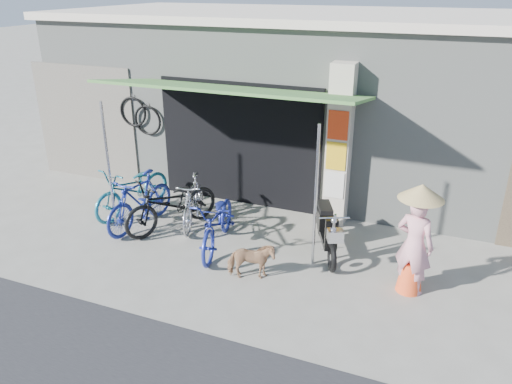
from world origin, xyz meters
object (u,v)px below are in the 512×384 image
at_px(street_dog, 251,261).
at_px(bike_teal, 133,189).
at_px(bike_black, 172,204).
at_px(nun, 415,240).
at_px(bike_blue, 140,201).
at_px(bike_silver, 193,202).
at_px(moped, 326,229).
at_px(bike_navy, 218,222).

bearing_deg(street_dog, bike_teal, 44.39).
relative_size(bike_black, nun, 1.12).
xyz_separation_m(bike_blue, bike_black, (0.60, 0.14, -0.02)).
bearing_deg(bike_teal, bike_blue, -32.62).
bearing_deg(bike_black, street_dog, 0.13).
height_order(bike_teal, bike_silver, bike_teal).
relative_size(bike_silver, street_dog, 2.12).
xyz_separation_m(bike_blue, nun, (4.90, -0.30, 0.33)).
relative_size(bike_silver, moped, 0.99).
relative_size(bike_blue, bike_navy, 0.93).
distance_m(bike_black, nun, 4.34).
bearing_deg(moped, bike_black, 161.41).
bearing_deg(bike_black, bike_navy, 10.76).
xyz_separation_m(bike_teal, bike_silver, (1.36, -0.04, -0.03)).
relative_size(bike_blue, nun, 1.01).
relative_size(bike_blue, street_dog, 2.35).
height_order(bike_silver, street_dog, bike_silver).
relative_size(bike_black, street_dog, 2.61).
bearing_deg(bike_silver, street_dog, -53.12).
bearing_deg(bike_silver, bike_black, -147.26).
bearing_deg(bike_blue, bike_navy, 1.68).
bearing_deg(bike_teal, bike_silver, 9.99).
height_order(bike_teal, street_dog, bike_teal).
distance_m(bike_silver, nun, 4.12).
distance_m(bike_teal, nun, 5.46).
distance_m(street_dog, nun, 2.44).
height_order(bike_blue, bike_navy, bike_blue).
bearing_deg(street_dog, bike_black, 41.05).
bearing_deg(bike_navy, bike_silver, 130.97).
bearing_deg(moped, bike_blue, 162.90).
xyz_separation_m(bike_teal, bike_black, (1.09, -0.34, 0.01)).
bearing_deg(bike_teal, moped, 10.20).
xyz_separation_m(bike_blue, bike_navy, (1.70, -0.19, -0.03)).
bearing_deg(nun, bike_blue, 15.10).
relative_size(bike_teal, bike_black, 0.98).
bearing_deg(bike_black, nun, 21.62).
bearing_deg(bike_black, bike_teal, -169.97).
xyz_separation_m(street_dog, nun, (2.31, 0.59, 0.54)).
bearing_deg(street_dog, bike_silver, 30.68).
bearing_deg(nun, bike_teal, 10.34).
height_order(bike_blue, moped, bike_blue).
relative_size(bike_teal, bike_blue, 1.09).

